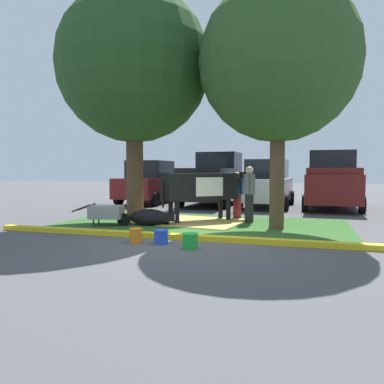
{
  "coord_description": "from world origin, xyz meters",
  "views": [
    {
      "loc": [
        2.55,
        -8.09,
        1.57
      ],
      "look_at": [
        -0.92,
        3.12,
        0.9
      ],
      "focal_mm": 35.57,
      "sensor_mm": 36.0,
      "label": 1
    }
  ],
  "objects_px": {
    "shade_tree_left": "(134,66)",
    "bucket_blue": "(161,237)",
    "pickup_truck_maroon": "(332,181)",
    "person_handler": "(249,193)",
    "shade_tree_right": "(278,62)",
    "bucket_orange": "(136,235)",
    "bucket_green": "(190,241)",
    "sedan_blue": "(151,183)",
    "hatchback_white": "(267,184)",
    "person_visitor_near": "(237,194)",
    "cow_holstein": "(203,187)",
    "wheelbarrow": "(107,212)",
    "pickup_truck_black": "(215,180)",
    "calf_lying": "(150,217)"
  },
  "relations": [
    {
      "from": "shade_tree_left",
      "to": "bucket_blue",
      "type": "bearing_deg",
      "value": -55.93
    },
    {
      "from": "bucket_blue",
      "to": "pickup_truck_maroon",
      "type": "relative_size",
      "value": 0.06
    },
    {
      "from": "shade_tree_left",
      "to": "person_handler",
      "type": "xyz_separation_m",
      "value": [
        3.41,
        0.68,
        -3.8
      ]
    },
    {
      "from": "shade_tree_right",
      "to": "bucket_orange",
      "type": "distance_m",
      "value": 5.8
    },
    {
      "from": "bucket_blue",
      "to": "bucket_green",
      "type": "distance_m",
      "value": 0.8
    },
    {
      "from": "sedan_blue",
      "to": "pickup_truck_maroon",
      "type": "bearing_deg",
      "value": 1.61
    },
    {
      "from": "bucket_orange",
      "to": "pickup_truck_maroon",
      "type": "height_order",
      "value": "pickup_truck_maroon"
    },
    {
      "from": "sedan_blue",
      "to": "hatchback_white",
      "type": "bearing_deg",
      "value": -2.03
    },
    {
      "from": "person_visitor_near",
      "to": "hatchback_white",
      "type": "xyz_separation_m",
      "value": [
        0.49,
        4.33,
        0.18
      ]
    },
    {
      "from": "cow_holstein",
      "to": "pickup_truck_maroon",
      "type": "xyz_separation_m",
      "value": [
        4.01,
        5.68,
        0.05
      ]
    },
    {
      "from": "wheelbarrow",
      "to": "pickup_truck_black",
      "type": "distance_m",
      "value": 7.67
    },
    {
      "from": "pickup_truck_black",
      "to": "shade_tree_right",
      "type": "bearing_deg",
      "value": -63.42
    },
    {
      "from": "hatchback_white",
      "to": "wheelbarrow",
      "type": "bearing_deg",
      "value": -117.92
    },
    {
      "from": "bucket_orange",
      "to": "sedan_blue",
      "type": "relative_size",
      "value": 0.07
    },
    {
      "from": "person_visitor_near",
      "to": "pickup_truck_maroon",
      "type": "relative_size",
      "value": 0.28
    },
    {
      "from": "hatchback_white",
      "to": "shade_tree_left",
      "type": "bearing_deg",
      "value": -120.17
    },
    {
      "from": "pickup_truck_maroon",
      "to": "pickup_truck_black",
      "type": "bearing_deg",
      "value": 178.53
    },
    {
      "from": "shade_tree_left",
      "to": "bucket_blue",
      "type": "relative_size",
      "value": 21.7
    },
    {
      "from": "pickup_truck_maroon",
      "to": "shade_tree_right",
      "type": "bearing_deg",
      "value": -104.81
    },
    {
      "from": "bucket_orange",
      "to": "sedan_blue",
      "type": "bearing_deg",
      "value": 111.58
    },
    {
      "from": "person_visitor_near",
      "to": "sedan_blue",
      "type": "bearing_deg",
      "value": 137.84
    },
    {
      "from": "shade_tree_right",
      "to": "calf_lying",
      "type": "xyz_separation_m",
      "value": [
        -3.46,
        -0.47,
        -4.16
      ]
    },
    {
      "from": "bucket_green",
      "to": "pickup_truck_maroon",
      "type": "height_order",
      "value": "pickup_truck_maroon"
    },
    {
      "from": "sedan_blue",
      "to": "hatchback_white",
      "type": "height_order",
      "value": "same"
    },
    {
      "from": "wheelbarrow",
      "to": "pickup_truck_maroon",
      "type": "xyz_separation_m",
      "value": [
        6.33,
        7.4,
        0.73
      ]
    },
    {
      "from": "wheelbarrow",
      "to": "hatchback_white",
      "type": "relative_size",
      "value": 0.36
    },
    {
      "from": "calf_lying",
      "to": "sedan_blue",
      "type": "xyz_separation_m",
      "value": [
        -2.93,
        6.79,
        0.75
      ]
    },
    {
      "from": "shade_tree_left",
      "to": "shade_tree_right",
      "type": "distance_m",
      "value": 4.31
    },
    {
      "from": "calf_lying",
      "to": "bucket_blue",
      "type": "relative_size",
      "value": 4.1
    },
    {
      "from": "sedan_blue",
      "to": "pickup_truck_maroon",
      "type": "xyz_separation_m",
      "value": [
        8.12,
        0.23,
        0.13
      ]
    },
    {
      "from": "bucket_blue",
      "to": "bucket_green",
      "type": "height_order",
      "value": "bucket_green"
    },
    {
      "from": "bucket_orange",
      "to": "pickup_truck_black",
      "type": "bearing_deg",
      "value": 93.51
    },
    {
      "from": "cow_holstein",
      "to": "sedan_blue",
      "type": "xyz_separation_m",
      "value": [
        -4.11,
        5.45,
        -0.08
      ]
    },
    {
      "from": "hatchback_white",
      "to": "calf_lying",
      "type": "bearing_deg",
      "value": -111.2
    },
    {
      "from": "sedan_blue",
      "to": "bucket_green",
      "type": "bearing_deg",
      "value": -62.32
    },
    {
      "from": "shade_tree_left",
      "to": "person_visitor_near",
      "type": "relative_size",
      "value": 4.65
    },
    {
      "from": "bucket_orange",
      "to": "pickup_truck_black",
      "type": "xyz_separation_m",
      "value": [
        -0.59,
        9.54,
        0.95
      ]
    },
    {
      "from": "hatchback_white",
      "to": "person_visitor_near",
      "type": "bearing_deg",
      "value": -96.52
    },
    {
      "from": "shade_tree_left",
      "to": "shade_tree_right",
      "type": "relative_size",
      "value": 1.08
    },
    {
      "from": "bucket_orange",
      "to": "shade_tree_right",
      "type": "bearing_deg",
      "value": 46.07
    },
    {
      "from": "shade_tree_left",
      "to": "wheelbarrow",
      "type": "xyz_separation_m",
      "value": [
        -0.31,
        -1.15,
        -4.32
      ]
    },
    {
      "from": "person_handler",
      "to": "hatchback_white",
      "type": "height_order",
      "value": "hatchback_white"
    },
    {
      "from": "shade_tree_left",
      "to": "shade_tree_right",
      "type": "bearing_deg",
      "value": -3.92
    },
    {
      "from": "wheelbarrow",
      "to": "sedan_blue",
      "type": "xyz_separation_m",
      "value": [
        -1.79,
        7.18,
        0.6
      ]
    },
    {
      "from": "person_handler",
      "to": "person_visitor_near",
      "type": "height_order",
      "value": "person_handler"
    },
    {
      "from": "bucket_green",
      "to": "hatchback_white",
      "type": "relative_size",
      "value": 0.07
    },
    {
      "from": "person_handler",
      "to": "bucket_blue",
      "type": "height_order",
      "value": "person_handler"
    },
    {
      "from": "wheelbarrow",
      "to": "pickup_truck_maroon",
      "type": "bearing_deg",
      "value": 49.46
    },
    {
      "from": "bucket_orange",
      "to": "sedan_blue",
      "type": "height_order",
      "value": "sedan_blue"
    },
    {
      "from": "person_visitor_near",
      "to": "cow_holstein",
      "type": "bearing_deg",
      "value": -133.63
    }
  ]
}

